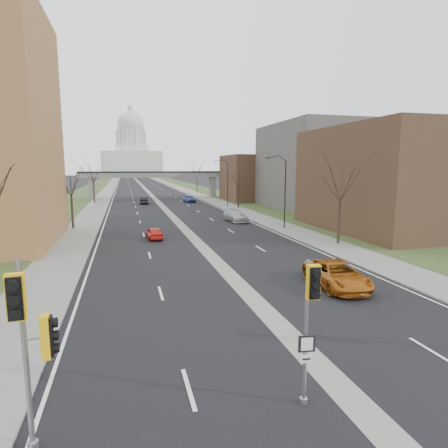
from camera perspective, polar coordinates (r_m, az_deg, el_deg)
name	(u,v)px	position (r m, az deg, el deg)	size (l,w,h in m)	color
ground	(353,401)	(13.91, 19.08, -24.16)	(700.00, 700.00, 0.00)	black
road_surface	(142,185)	(159.88, -12.46, 5.82)	(20.00, 600.00, 0.01)	black
median_strip	(142,185)	(159.88, -12.46, 5.82)	(1.20, 600.00, 0.02)	gray
sidewalk_right	(170,185)	(160.84, -8.16, 5.98)	(4.00, 600.00, 0.12)	gray
sidewalk_left	(111,185)	(159.82, -16.78, 5.68)	(4.00, 600.00, 0.12)	gray
grass_verge_right	(185,184)	(161.65, -6.04, 6.03)	(8.00, 600.00, 0.10)	#2D421E
grass_verge_left	(96,185)	(160.13, -18.93, 5.58)	(8.00, 600.00, 0.10)	#2D421E
commercial_block_near	(395,179)	(48.62, 24.66, 6.21)	(16.00, 20.00, 12.00)	#4C3323
commercial_block_mid	(323,167)	(70.73, 14.81, 8.46)	(18.00, 22.00, 15.00)	#585550
commercial_block_far	(257,178)	(84.66, 5.10, 7.01)	(14.00, 14.00, 10.00)	#4C3323
pedestrian_bridge	(154,178)	(89.86, -10.57, 6.89)	(34.00, 3.00, 6.45)	slate
capitol	(132,154)	(329.82, -13.89, 10.38)	(48.00, 42.00, 55.75)	silver
streetlight_mid	(279,171)	(45.22, 8.43, 7.98)	(2.61, 0.20, 8.70)	black
streetlight_far	(223,170)	(69.88, -0.08, 8.29)	(2.61, 0.20, 8.70)	black
tree_left_b	(70,177)	(47.98, -22.40, 6.60)	(6.75, 6.75, 8.81)	#382B21
tree_left_c	(93,169)	(81.80, -19.38, 7.93)	(7.65, 7.65, 9.99)	#382B21
tree_right_a	(341,176)	(37.28, 17.41, 7.06)	(7.20, 7.20, 9.40)	#382B21
tree_right_b	(239,176)	(67.56, 2.23, 7.31)	(6.30, 6.30, 8.22)	#382B21
tree_right_c	(197,168)	(106.43, -4.16, 8.46)	(7.65, 7.65, 9.99)	#382B21
signal_pole_left	(30,330)	(10.87, -27.42, -14.17)	(0.90, 0.97, 5.19)	gray
signal_pole_median	(310,309)	(11.71, 12.96, -12.47)	(0.54, 0.77, 4.67)	gray
car_left_near	(154,233)	(39.65, -10.57, -1.35)	(1.49, 3.70, 1.26)	red
car_left_far	(144,200)	(77.87, -12.06, 3.57)	(1.58, 4.54, 1.50)	black
car_right_near	(337,274)	(24.62, 16.79, -7.37)	(2.61, 5.65, 1.57)	#A45311
car_right_mid	(235,216)	(51.53, 1.74, 1.27)	(2.20, 5.42, 1.57)	#A19FA7
car_right_far	(189,199)	(79.92, -5.29, 3.87)	(1.82, 4.53, 1.54)	navy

